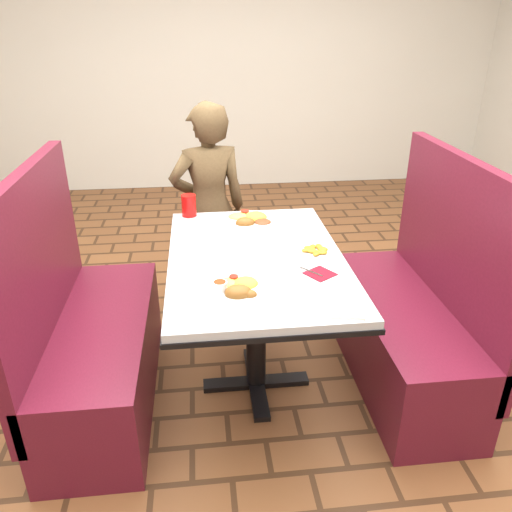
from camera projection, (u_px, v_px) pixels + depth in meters
name	position (u px, v px, depth m)	size (l,w,h in m)	color
dining_table	(256.00, 274.00, 2.34)	(0.81, 1.21, 0.75)	silver
booth_bench_left	(91.00, 343.00, 2.40)	(0.47, 1.20, 1.17)	maroon
booth_bench_right	(410.00, 322.00, 2.56)	(0.47, 1.20, 1.17)	maroon
diner_person	(209.00, 209.00, 3.13)	(0.48, 0.32, 1.32)	brown
near_dinner_plate	(238.00, 286.00, 1.99)	(0.25, 0.25, 0.08)	white
far_dinner_plate	(250.00, 218.00, 2.66)	(0.30, 0.30, 0.08)	white
plantain_plate	(316.00, 251.00, 2.32)	(0.18, 0.18, 0.03)	white
maroon_napkin	(320.00, 274.00, 2.14)	(0.11, 0.11, 0.00)	maroon
spoon_utensil	(311.00, 272.00, 2.15)	(0.01, 0.13, 0.00)	#BBBBC0
red_tumbler	(189.00, 205.00, 2.74)	(0.08, 0.08, 0.12)	red
paper_napkin	(337.00, 307.00, 1.88)	(0.21, 0.15, 0.01)	white
knife_utensil	(244.00, 289.00, 2.00)	(0.01, 0.17, 0.00)	#BBBCC0
fork_utensil	(231.00, 293.00, 1.97)	(0.01, 0.15, 0.00)	silver
lettuce_shreds	(263.00, 250.00, 2.36)	(0.28, 0.32, 0.00)	#A0CB51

